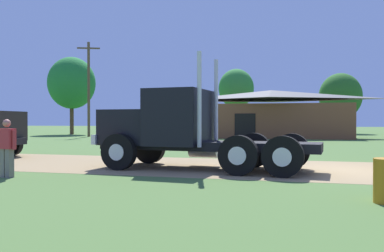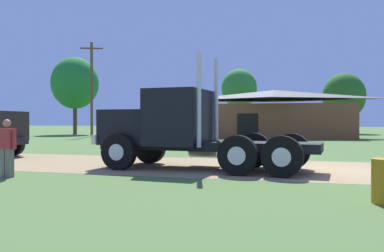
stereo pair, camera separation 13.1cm
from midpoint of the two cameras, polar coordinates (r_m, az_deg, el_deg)
ground_plane at (r=13.96m, az=19.90°, el=-5.77°), size 200.00×200.00×0.00m
dirt_track at (r=13.96m, az=19.90°, el=-5.75°), size 120.00×5.89×0.01m
truck_foreground_white at (r=13.68m, az=-2.09°, el=-0.54°), size 7.32×3.06×3.66m
visitor_standing_near at (r=12.57m, az=-24.39°, el=-2.54°), size 0.64×0.33×1.61m
shed_building at (r=39.49m, az=10.73°, el=1.54°), size 14.95×7.82×4.43m
utility_pole_near at (r=42.28m, az=-14.12°, el=5.25°), size 2.09×0.95×9.32m
tree_left at (r=49.72m, az=-16.30°, el=5.69°), size 5.39×5.39×8.87m
tree_mid at (r=50.04m, az=6.02°, el=5.14°), size 4.22×4.22×7.77m
tree_right at (r=54.20m, az=19.67°, el=3.88°), size 5.14×5.14×7.42m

